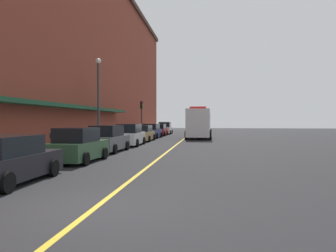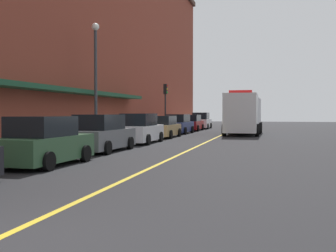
# 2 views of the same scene
# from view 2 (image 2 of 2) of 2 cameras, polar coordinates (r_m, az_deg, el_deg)

# --- Properties ---
(ground_plane) EXTENTS (112.00, 112.00, 0.00)m
(ground_plane) POSITION_cam_2_polar(r_m,az_deg,el_deg) (30.22, 6.44, -1.72)
(ground_plane) COLOR #232326
(sidewalk_left) EXTENTS (2.40, 70.00, 0.15)m
(sidewalk_left) POSITION_cam_2_polar(r_m,az_deg,el_deg) (31.63, -4.76, -1.41)
(sidewalk_left) COLOR #ADA8A0
(sidewalk_left) RESTS_ON ground
(lane_center_stripe) EXTENTS (0.16, 70.00, 0.01)m
(lane_center_stripe) POSITION_cam_2_polar(r_m,az_deg,el_deg) (30.22, 6.44, -1.71)
(lane_center_stripe) COLOR gold
(lane_center_stripe) RESTS_ON ground
(brick_building_left) EXTENTS (14.42, 64.00, 18.21)m
(brick_building_left) POSITION_cam_2_polar(r_m,az_deg,el_deg) (34.80, -18.03, 13.77)
(brick_building_left) COLOR brown
(brick_building_left) RESTS_ON ground
(parked_car_1) EXTENTS (2.12, 4.25, 1.77)m
(parked_car_1) POSITION_cam_2_polar(r_m,az_deg,el_deg) (15.42, -16.68, -2.20)
(parked_car_1) COLOR #2D5133
(parked_car_1) RESTS_ON ground
(parked_car_2) EXTENTS (2.14, 4.70, 1.80)m
(parked_car_2) POSITION_cam_2_polar(r_m,az_deg,el_deg) (20.30, -9.22, -1.12)
(parked_car_2) COLOR #595B60
(parked_car_2) RESTS_ON ground
(parked_car_3) EXTENTS (2.09, 4.90, 1.83)m
(parked_car_3) POSITION_cam_2_polar(r_m,az_deg,el_deg) (25.46, -3.88, -0.46)
(parked_car_3) COLOR silver
(parked_car_3) RESTS_ON ground
(parked_car_4) EXTENTS (2.09, 4.67, 1.64)m
(parked_car_4) POSITION_cam_2_polar(r_m,az_deg,el_deg) (31.02, -0.74, -0.18)
(parked_car_4) COLOR #A5844C
(parked_car_4) RESTS_ON ground
(parked_car_5) EXTENTS (2.12, 4.66, 1.73)m
(parked_car_5) POSITION_cam_2_polar(r_m,az_deg,el_deg) (36.73, 1.49, 0.20)
(parked_car_5) COLOR navy
(parked_car_5) RESTS_ON ground
(parked_car_6) EXTENTS (2.05, 4.80, 1.64)m
(parked_car_6) POSITION_cam_2_polar(r_m,az_deg,el_deg) (42.46, 3.25, 0.38)
(parked_car_6) COLOR maroon
(parked_car_6) RESTS_ON ground
(parked_car_7) EXTENTS (2.16, 4.65, 1.87)m
(parked_car_7) POSITION_cam_2_polar(r_m,az_deg,el_deg) (47.87, 4.61, 0.67)
(parked_car_7) COLOR silver
(parked_car_7) RESTS_ON ground
(box_truck) EXTENTS (2.99, 8.66, 3.63)m
(box_truck) POSITION_cam_2_polar(r_m,az_deg,el_deg) (36.00, 10.42, 1.60)
(box_truck) COLOR silver
(box_truck) RESTS_ON ground
(parking_meter_0) EXTENTS (0.14, 0.18, 1.33)m
(parking_meter_0) POSITION_cam_2_polar(r_m,az_deg,el_deg) (16.25, -21.06, -1.21)
(parking_meter_0) COLOR #4C4C51
(parking_meter_0) RESTS_ON sidewalk_left
(parking_meter_1) EXTENTS (0.14, 0.18, 1.33)m
(parking_meter_1) POSITION_cam_2_polar(r_m,az_deg,el_deg) (45.96, 2.33, 0.86)
(parking_meter_1) COLOR #4C4C51
(parking_meter_1) RESTS_ON sidewalk_left
(parking_meter_2) EXTENTS (0.14, 0.18, 1.33)m
(parking_meter_2) POSITION_cam_2_polar(r_m,az_deg,el_deg) (34.41, -1.70, 0.50)
(parking_meter_2) COLOR #4C4C51
(parking_meter_2) RESTS_ON sidewalk_left
(street_lamp_left) EXTENTS (0.44, 0.44, 6.94)m
(street_lamp_left) POSITION_cam_2_polar(r_m,az_deg,el_deg) (24.57, -9.98, 7.71)
(street_lamp_left) COLOR #33383D
(street_lamp_left) RESTS_ON sidewalk_left
(traffic_light_near) EXTENTS (0.38, 0.36, 4.30)m
(traffic_light_near) POSITION_cam_2_polar(r_m,az_deg,el_deg) (37.29, -0.36, 3.83)
(traffic_light_near) COLOR #232326
(traffic_light_near) RESTS_ON sidewalk_left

